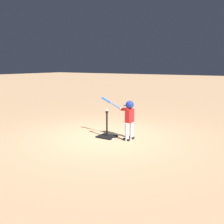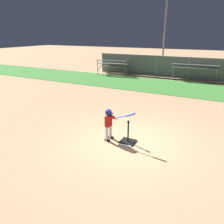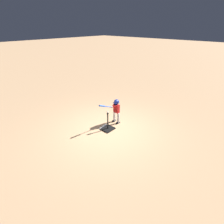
{
  "view_description": "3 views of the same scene",
  "coord_description": "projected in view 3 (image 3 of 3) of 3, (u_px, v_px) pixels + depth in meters",
  "views": [
    {
      "loc": [
        -4.11,
        6.0,
        2.07
      ],
      "look_at": [
        -0.06,
        -0.31,
        0.7
      ],
      "focal_mm": 42.0,
      "sensor_mm": 36.0,
      "label": 1
    },
    {
      "loc": [
        2.44,
        -6.08,
        3.44
      ],
      "look_at": [
        -0.77,
        0.18,
        0.88
      ],
      "focal_mm": 35.0,
      "sensor_mm": 36.0,
      "label": 2
    },
    {
      "loc": [
        4.37,
        4.24,
        3.93
      ],
      "look_at": [
        -0.49,
        -0.21,
        0.58
      ],
      "focal_mm": 28.0,
      "sensor_mm": 36.0,
      "label": 3
    }
  ],
  "objects": [
    {
      "name": "batting_tee",
      "position": [
        108.0,
        127.0,
        7.23
      ],
      "size": [
        0.5,
        0.45,
        0.76
      ],
      "color": "black",
      "rests_on": "ground_plane"
    },
    {
      "name": "ground_plane",
      "position": [
        108.0,
        130.0,
        7.21
      ],
      "size": [
        90.0,
        90.0,
        0.0
      ],
      "primitive_type": "plane",
      "color": "tan"
    },
    {
      "name": "batter_child",
      "position": [
        116.0,
        108.0,
        7.44
      ],
      "size": [
        1.07,
        0.35,
        1.14
      ],
      "color": "silver",
      "rests_on": "ground_plane"
    },
    {
      "name": "baseball",
      "position": [
        108.0,
        112.0,
        6.91
      ],
      "size": [
        0.07,
        0.07,
        0.07
      ],
      "primitive_type": "sphere",
      "color": "white",
      "rests_on": "batting_tee"
    },
    {
      "name": "home_plate",
      "position": [
        107.0,
        128.0,
        7.34
      ],
      "size": [
        0.48,
        0.48,
        0.02
      ],
      "primitive_type": "cube",
      "rotation": [
        0.0,
        0.0,
        0.09
      ],
      "color": "white",
      "rests_on": "ground_plane"
    }
  ]
}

